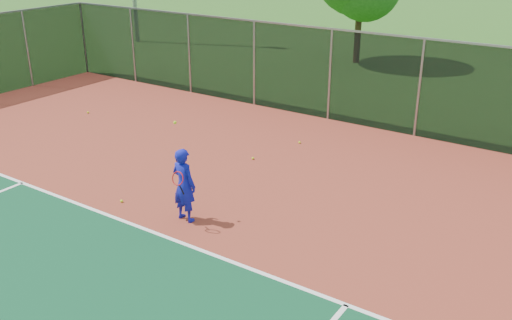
# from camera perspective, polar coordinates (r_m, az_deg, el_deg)

# --- Properties ---
(court_apron) EXTENTS (30.00, 20.00, 0.02)m
(court_apron) POSITION_cam_1_polar(r_m,az_deg,el_deg) (10.33, -3.80, -13.41)
(court_apron) COLOR maroon
(court_apron) RESTS_ON ground
(fence_back) EXTENTS (30.00, 0.06, 3.03)m
(fence_back) POSITION_cam_1_polar(r_m,az_deg,el_deg) (17.94, 16.03, 7.01)
(fence_back) COLOR black
(fence_back) RESTS_ON court_apron
(tennis_player) EXTENTS (0.64, 0.64, 2.22)m
(tennis_player) POSITION_cam_1_polar(r_m,az_deg,el_deg) (12.42, -7.22, -2.48)
(tennis_player) COLOR #1116A6
(tennis_player) RESTS_ON court_apron
(practice_ball_0) EXTENTS (0.07, 0.07, 0.07)m
(practice_ball_0) POSITION_cam_1_polar(r_m,az_deg,el_deg) (17.10, 4.38, 1.77)
(practice_ball_0) COLOR #C9EC1B
(practice_ball_0) RESTS_ON court_apron
(practice_ball_1) EXTENTS (0.07, 0.07, 0.07)m
(practice_ball_1) POSITION_cam_1_polar(r_m,az_deg,el_deg) (13.80, -13.30, -4.01)
(practice_ball_1) COLOR #C9EC1B
(practice_ball_1) RESTS_ON court_apron
(practice_ball_2) EXTENTS (0.07, 0.07, 0.07)m
(practice_ball_2) POSITION_cam_1_polar(r_m,az_deg,el_deg) (15.87, -0.31, 0.18)
(practice_ball_2) COLOR #C9EC1B
(practice_ball_2) RESTS_ON court_apron
(practice_ball_3) EXTENTS (0.07, 0.07, 0.07)m
(practice_ball_3) POSITION_cam_1_polar(r_m,az_deg,el_deg) (20.69, -16.46, 4.59)
(practice_ball_3) COLOR #C9EC1B
(practice_ball_3) RESTS_ON court_apron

